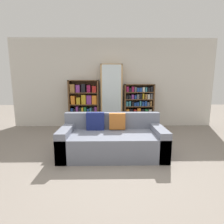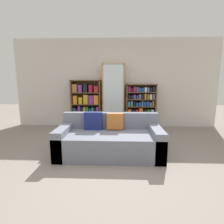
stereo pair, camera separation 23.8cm
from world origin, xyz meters
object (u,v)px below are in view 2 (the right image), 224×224
object	(u,v)px
couch	(110,140)
wine_bottle	(140,135)
display_cabinet	(113,97)
bookshelf_left	(86,105)
bookshelf_right	(141,107)

from	to	relation	value
couch	wine_bottle	size ratio (longest dim) A/B	5.13
display_cabinet	wine_bottle	xyz separation A→B (m)	(0.67, -1.30, -0.79)
couch	wine_bottle	world-z (taller)	couch
bookshelf_left	bookshelf_right	distance (m)	1.67
couch	bookshelf_right	world-z (taller)	bookshelf_right
bookshelf_left	display_cabinet	bearing A→B (deg)	-1.09
bookshelf_right	couch	bearing A→B (deg)	-112.69
couch	bookshelf_left	bearing A→B (deg)	112.19
bookshelf_left	wine_bottle	world-z (taller)	bookshelf_left
couch	bookshelf_right	xyz separation A→B (m)	(0.84, 2.02, 0.37)
wine_bottle	bookshelf_left	bearing A→B (deg)	138.74
display_cabinet	bookshelf_right	world-z (taller)	display_cabinet
couch	wine_bottle	distance (m)	0.98
couch	bookshelf_left	distance (m)	2.22
display_cabinet	wine_bottle	world-z (taller)	display_cabinet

